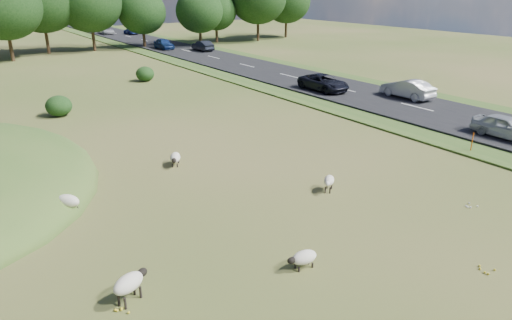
% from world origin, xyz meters
% --- Properties ---
extents(ground, '(160.00, 160.00, 0.00)m').
position_xyz_m(ground, '(0.00, 20.00, 0.00)').
color(ground, '#38571B').
rests_on(ground, ground).
extents(road, '(8.00, 150.00, 0.25)m').
position_xyz_m(road, '(20.00, 30.00, 0.12)').
color(road, black).
rests_on(road, ground).
extents(treeline, '(96.28, 14.66, 11.70)m').
position_xyz_m(treeline, '(-1.06, 55.44, 6.57)').
color(treeline, black).
rests_on(treeline, ground).
extents(shrubs, '(23.37, 10.80, 1.54)m').
position_xyz_m(shrubs, '(-2.56, 26.61, 0.73)').
color(shrubs, black).
rests_on(shrubs, ground).
extents(marker_post, '(0.06, 0.06, 1.20)m').
position_xyz_m(marker_post, '(14.52, 0.08, 0.60)').
color(marker_post, '#D8590C').
rests_on(marker_post, ground).
extents(sheep_1, '(1.18, 0.61, 0.66)m').
position_xyz_m(sheep_1, '(-1.09, -3.34, 0.42)').
color(sheep_1, beige).
rests_on(sheep_1, ground).
extents(sheep_2, '(1.03, 0.92, 0.77)m').
position_xyz_m(sheep_2, '(3.96, 0.81, 0.53)').
color(sheep_2, beige).
rests_on(sheep_2, ground).
extents(sheep_3, '(1.08, 1.28, 0.93)m').
position_xyz_m(sheep_3, '(-6.73, 5.30, 0.65)').
color(sheep_3, beige).
rests_on(sheep_3, ground).
extents(sheep_4, '(0.99, 1.24, 0.71)m').
position_xyz_m(sheep_4, '(-0.57, 7.94, 0.44)').
color(sheep_4, beige).
rests_on(sheep_4, ground).
extents(sheep_5, '(1.37, 0.97, 0.95)m').
position_xyz_m(sheep_5, '(-6.59, -1.68, 0.67)').
color(sheep_5, beige).
rests_on(sheep_5, ground).
extents(car_0, '(1.78, 4.38, 1.27)m').
position_xyz_m(car_0, '(21.90, 75.58, 0.89)').
color(car_0, navy).
rests_on(car_0, road).
extents(car_1, '(2.35, 5.09, 1.42)m').
position_xyz_m(car_1, '(18.10, 16.66, 0.96)').
color(car_1, black).
rests_on(car_1, road).
extents(car_2, '(1.64, 4.08, 1.39)m').
position_xyz_m(car_2, '(18.10, 0.08, 0.95)').
color(car_2, '#B6BABF').
rests_on(car_2, road).
extents(car_3, '(1.80, 4.46, 1.52)m').
position_xyz_m(car_3, '(18.10, 51.51, 1.01)').
color(car_3, navy).
rests_on(car_3, road).
extents(car_4, '(2.11, 4.57, 1.27)m').
position_xyz_m(car_4, '(18.10, 78.81, 0.88)').
color(car_4, silver).
rests_on(car_4, road).
extents(car_5, '(1.52, 4.35, 1.43)m').
position_xyz_m(car_5, '(21.90, 46.44, 0.97)').
color(car_5, black).
rests_on(car_5, road).
extents(car_6, '(1.62, 4.66, 1.53)m').
position_xyz_m(car_6, '(21.90, 10.50, 1.02)').
color(car_6, '#ADAFB5').
rests_on(car_6, road).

